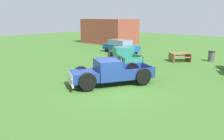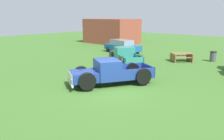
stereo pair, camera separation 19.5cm
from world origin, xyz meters
TOP-DOWN VIEW (x-y plane):
  - ground_plane at (0.00, 0.00)m, footprint 80.00×80.00m
  - pickup_truck_foreground at (-0.90, 0.49)m, footprint 4.11×5.32m
  - pickup_truck_behind_left at (-4.15, 6.30)m, footprint 4.89×4.03m
  - sedan_distant_a at (-7.92, 10.72)m, footprint 4.64×2.43m
  - picnic_table at (-0.69, 10.47)m, footprint 2.31×2.32m
  - trash_can at (1.53, 12.33)m, footprint 0.59×0.59m
  - brick_pavilion at (-15.26, 17.20)m, footprint 7.53×5.16m

SIDE VIEW (x-z plane):
  - ground_plane at x=0.00m, z-range 0.00..0.00m
  - trash_can at x=1.53m, z-range 0.00..0.95m
  - picnic_table at x=-0.69m, z-range 0.10..0.88m
  - pickup_truck_behind_left at x=-4.15m, z-range -0.03..1.42m
  - pickup_truck_foreground at x=-0.90m, z-range -0.04..1.53m
  - sedan_distant_a at x=-7.92m, z-range 0.04..1.51m
  - brick_pavilion at x=-15.26m, z-range 0.00..3.65m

